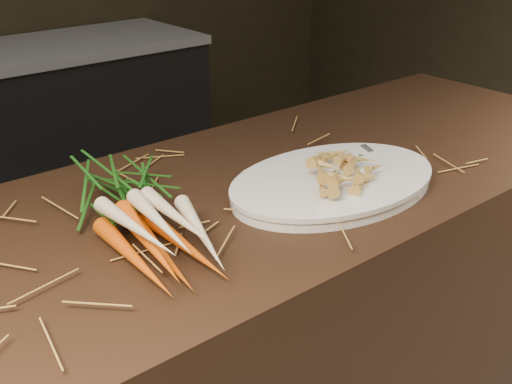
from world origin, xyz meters
TOP-DOWN VIEW (x-y plane):
  - back_counter at (0.30, 2.18)m, footprint 1.82×0.62m
  - straw_bedding at (0.00, 0.30)m, footprint 1.40×0.60m
  - root_veg_bunch at (-0.11, 0.31)m, footprint 0.21×0.51m
  - serving_platter at (0.29, 0.18)m, footprint 0.48×0.33m
  - roasted_veg_heap at (0.29, 0.18)m, footprint 0.24×0.18m
  - serving_fork at (0.45, 0.15)m, footprint 0.08×0.17m

SIDE VIEW (x-z plane):
  - back_counter at x=0.30m, z-range 0.00..0.84m
  - straw_bedding at x=0.00m, z-range 0.90..0.92m
  - serving_platter at x=0.29m, z-range 0.90..0.92m
  - serving_fork at x=0.45m, z-range 0.92..0.93m
  - root_veg_bunch at x=-0.11m, z-range 0.90..0.99m
  - roasted_veg_heap at x=0.29m, z-range 0.92..0.98m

